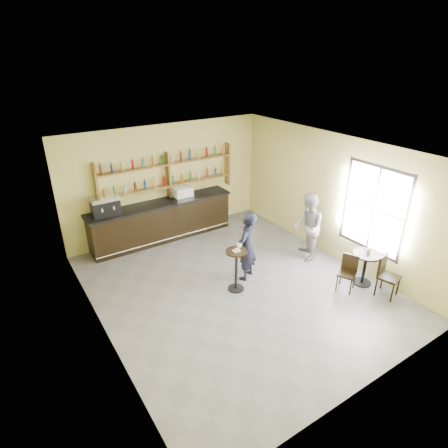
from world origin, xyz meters
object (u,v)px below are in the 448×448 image
pastry_case (182,192)px  pedestal_table (236,270)px  man_main (247,246)px  cafe_table (364,268)px  chair_west (347,274)px  bar_counter (162,221)px  espresso_machine (105,206)px  chair_south (389,277)px  patron_second (308,227)px

pastry_case → pedestal_table: bearing=-98.2°
man_main → cafe_table: man_main is taller
chair_west → bar_counter: bearing=-177.7°
espresso_machine → chair_west: 6.14m
cafe_table → chair_west: 0.55m
chair_south → pedestal_table: bearing=128.1°
man_main → chair_south: 3.21m
pastry_case → pedestal_table: size_ratio=0.53×
pastry_case → chair_south: pastry_case is taller
pastry_case → patron_second: bearing=-58.8°
pedestal_table → patron_second: size_ratio=0.56×
bar_counter → pedestal_table: 3.25m
bar_counter → chair_west: bearing=-62.2°
bar_counter → man_main: bearing=-74.3°
man_main → patron_second: bearing=147.2°
patron_second → man_main: bearing=-61.0°
pastry_case → espresso_machine: bearing=177.9°
bar_counter → cafe_table: (2.98, -4.65, -0.17)m
cafe_table → pedestal_table: bearing=151.6°
pastry_case → chair_west: bearing=-71.3°
man_main → chair_south: bearing=103.8°
pedestal_table → chair_west: (2.09, -1.38, -0.08)m
man_main → chair_west: size_ratio=2.02×
chair_west → patron_second: 1.65m
cafe_table → chair_west: (-0.55, 0.05, 0.02)m
pastry_case → pedestal_table: 3.34m
man_main → patron_second: 1.86m
pedestal_table → chair_west: size_ratio=1.19×
chair_west → patron_second: size_ratio=0.47×
pastry_case → chair_west: pastry_case is taller
chair_south → chair_west: bearing=117.7°
patron_second → pastry_case: bearing=-114.8°
espresso_machine → cafe_table: size_ratio=0.87×
pedestal_table → cafe_table: bearing=-28.4°
bar_counter → chair_west: (2.43, -4.60, -0.14)m
pastry_case → cafe_table: bearing=-65.8°
cafe_table → chair_south: size_ratio=0.82×
pastry_case → pedestal_table: (-0.34, -3.23, -0.79)m
cafe_table → chair_south: bearing=-85.2°
espresso_machine → pedestal_table: espresso_machine is taller
pedestal_table → chair_south: size_ratio=1.04×
pastry_case → cafe_table: (2.30, -4.65, -0.89)m
man_main → cafe_table: size_ratio=2.13×
chair_south → patron_second: bearing=83.9°
chair_west → patron_second: patron_second is taller
espresso_machine → patron_second: size_ratio=0.39×
bar_counter → cafe_table: 5.53m
cafe_table → bar_counter: bearing=122.6°
espresso_machine → chair_west: size_ratio=0.83×
man_main → chair_west: (1.60, -1.65, -0.43)m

